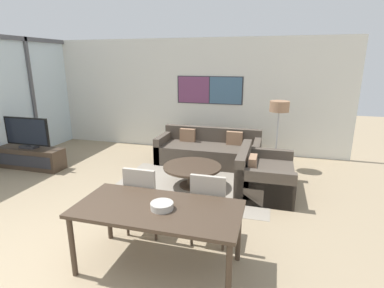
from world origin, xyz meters
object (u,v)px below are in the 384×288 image
at_px(sofa_side, 261,176).
at_px(floor_lamp, 279,111).
at_px(tv_console, 31,158).
at_px(coffee_table, 192,171).
at_px(television, 27,133).
at_px(fruit_bowl, 162,205).
at_px(dining_table, 158,213).
at_px(sofa_main, 209,151).
at_px(dining_chair_centre, 210,205).
at_px(dining_chair_left, 144,198).

xyz_separation_m(sofa_side, floor_lamp, (0.24, 1.25, 1.00)).
xyz_separation_m(tv_console, coffee_table, (3.65, -0.02, 0.08)).
bearing_deg(television, fruit_bowl, -30.49).
xyz_separation_m(coffee_table, floor_lamp, (1.47, 1.41, 0.96)).
height_order(dining_table, floor_lamp, floor_lamp).
height_order(sofa_main, dining_chair_centre, dining_chair_centre).
height_order(television, fruit_bowl, television).
relative_size(sofa_side, dining_chair_left, 1.44).
bearing_deg(floor_lamp, television, -164.78).
bearing_deg(fruit_bowl, dining_table, 158.25).
bearing_deg(sofa_main, fruit_bowl, -85.25).
bearing_deg(coffee_table, dining_table, -83.77).
distance_m(dining_chair_left, fruit_bowl, 0.84).
bearing_deg(floor_lamp, tv_console, -164.77).
bearing_deg(sofa_main, coffee_table, -90.00).
xyz_separation_m(coffee_table, dining_table, (0.25, -2.29, 0.37)).
height_order(tv_console, sofa_main, sofa_main).
bearing_deg(dining_chair_centre, floor_lamp, 75.75).
bearing_deg(floor_lamp, fruit_bowl, -107.29).
bearing_deg(tv_console, sofa_main, 21.30).
relative_size(television, coffee_table, 1.01).
bearing_deg(coffee_table, dining_chair_centre, -67.66).
height_order(tv_console, television, television).
xyz_separation_m(television, coffee_table, (3.65, -0.02, -0.48)).
bearing_deg(dining_chair_left, television, 153.70).
bearing_deg(dining_table, tv_console, 149.39).
bearing_deg(tv_console, floor_lamp, 15.23).
height_order(coffee_table, floor_lamp, floor_lamp).
distance_m(coffee_table, floor_lamp, 2.25).
bearing_deg(television, sofa_main, 21.29).
xyz_separation_m(sofa_side, dining_table, (-0.98, -2.45, 0.41)).
bearing_deg(sofa_side, sofa_main, 43.99).
relative_size(coffee_table, floor_lamp, 0.73).
bearing_deg(sofa_side, coffee_table, 97.33).
xyz_separation_m(sofa_side, dining_chair_left, (-1.42, -1.85, 0.26)).
bearing_deg(fruit_bowl, television, 149.51).
bearing_deg(tv_console, television, 90.00).
relative_size(television, sofa_main, 0.47).
bearing_deg(floor_lamp, sofa_main, 178.89).
height_order(sofa_side, dining_chair_left, dining_chair_left).
bearing_deg(fruit_bowl, sofa_main, 94.75).
relative_size(tv_console, television, 1.39).
bearing_deg(dining_table, coffee_table, 96.23).
height_order(sofa_main, fruit_bowl, fruit_bowl).
bearing_deg(dining_table, sofa_side, 68.10).
bearing_deg(dining_chair_left, coffee_table, 83.67).
bearing_deg(dining_chair_left, fruit_bowl, -51.21).
xyz_separation_m(television, floor_lamp, (5.12, 1.39, 0.49)).
bearing_deg(fruit_bowl, dining_chair_centre, 59.61).
xyz_separation_m(tv_console, dining_table, (3.90, -2.31, 0.45)).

